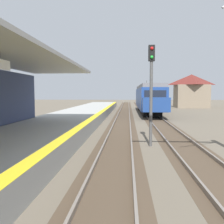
% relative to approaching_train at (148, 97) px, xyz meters
% --- Properties ---
extents(station_platform, '(5.00, 80.00, 0.91)m').
position_rel_approaching_train_xyz_m(station_platform, '(-7.80, -22.66, -1.73)').
color(station_platform, '#A8A8A3').
rests_on(station_platform, ground).
extents(track_pair_nearest_platform, '(2.34, 120.00, 0.16)m').
position_rel_approaching_train_xyz_m(track_pair_nearest_platform, '(-3.40, -18.66, -2.13)').
color(track_pair_nearest_platform, '#4C3D2D').
rests_on(track_pair_nearest_platform, ground).
extents(track_pair_middle, '(2.34, 120.00, 0.16)m').
position_rel_approaching_train_xyz_m(track_pair_middle, '(-0.00, -18.66, -2.13)').
color(track_pair_middle, '#4C3D2D').
rests_on(track_pair_middle, ground).
extents(approaching_train, '(2.93, 19.60, 4.76)m').
position_rel_approaching_train_xyz_m(approaching_train, '(0.00, 0.00, 0.00)').
color(approaching_train, navy).
rests_on(approaching_train, ground).
extents(rail_signal_post, '(0.32, 0.34, 5.20)m').
position_rel_approaching_train_xyz_m(rail_signal_post, '(-1.69, -22.26, 1.02)').
color(rail_signal_post, '#4C4C4C').
rests_on(rail_signal_post, ground).
extents(distant_trackside_house, '(6.60, 5.28, 6.40)m').
position_rel_approaching_train_xyz_m(distant_trackside_house, '(9.36, 13.90, 1.16)').
color(distant_trackside_house, '#7F705B').
rests_on(distant_trackside_house, ground).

